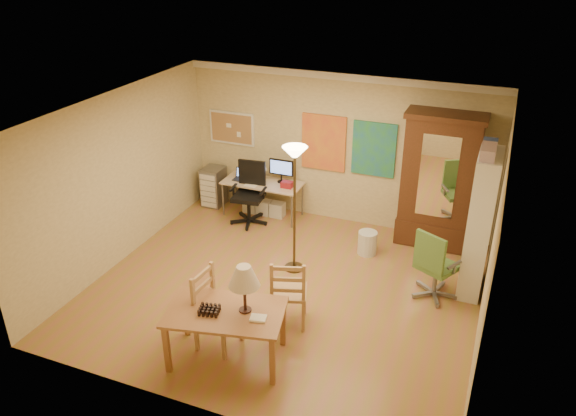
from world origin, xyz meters
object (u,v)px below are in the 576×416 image
at_px(dining_table, 232,302).
at_px(armoire, 438,189).
at_px(office_chair_black, 250,207).
at_px(computer_desk, 265,195).
at_px(office_chair_green, 434,279).
at_px(bookshelf, 479,225).

height_order(dining_table, armoire, armoire).
distance_m(dining_table, office_chair_black, 3.69).
distance_m(computer_desk, office_chair_green, 3.66).
bearing_deg(office_chair_green, dining_table, -132.96).
xyz_separation_m(computer_desk, bookshelf, (3.81, -1.08, 0.65)).
bearing_deg(computer_desk, bookshelf, -15.83).
bearing_deg(office_chair_black, computer_desk, 70.11).
bearing_deg(office_chair_black, armoire, 8.22).
distance_m(armoire, bookshelf, 1.38).
distance_m(office_chair_black, office_chair_green, 3.65).
bearing_deg(bookshelf, office_chair_black, 169.91).
distance_m(dining_table, office_chair_green, 3.09).
bearing_deg(computer_desk, office_chair_black, -109.89).
relative_size(computer_desk, office_chair_green, 1.34).
height_order(dining_table, bookshelf, bookshelf).
relative_size(office_chair_green, armoire, 0.48).
bearing_deg(bookshelf, computer_desk, 164.17).
height_order(computer_desk, bookshelf, bookshelf).
bearing_deg(office_chair_green, office_chair_black, 161.69).
xyz_separation_m(office_chair_black, bookshelf, (3.95, -0.70, 0.75)).
bearing_deg(armoire, office_chair_green, -80.85).
height_order(dining_table, office_chair_black, dining_table).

